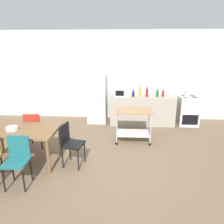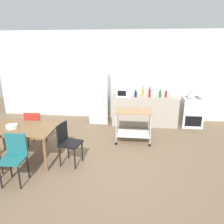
{
  "view_description": "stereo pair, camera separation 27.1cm",
  "coord_description": "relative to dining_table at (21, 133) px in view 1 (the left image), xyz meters",
  "views": [
    {
      "loc": [
        0.34,
        -3.83,
        2.36
      ],
      "look_at": [
        0.03,
        1.2,
        0.8
      ],
      "focal_mm": 33.51,
      "sensor_mm": 36.0,
      "label": 1
    },
    {
      "loc": [
        0.61,
        -3.81,
        2.36
      ],
      "look_at": [
        0.03,
        1.2,
        0.8
      ],
      "focal_mm": 33.51,
      "sensor_mm": 36.0,
      "label": 2
    }
  ],
  "objects": [
    {
      "name": "bottle_olive_oil",
      "position": [
        3.32,
        2.58,
        0.32
      ],
      "size": [
        0.07,
        0.07,
        0.23
      ],
      "color": "maroon",
      "rests_on": "kitchen_counter"
    },
    {
      "name": "refrigerator",
      "position": [
        1.24,
        2.67,
        0.1
      ],
      "size": [
        0.6,
        0.63,
        1.55
      ],
      "color": "silver",
      "rests_on": "ground_plane"
    },
    {
      "name": "dining_table",
      "position": [
        0.0,
        0.0,
        0.0
      ],
      "size": [
        1.5,
        0.9,
        0.75
      ],
      "color": "brown",
      "rests_on": "ground_plane"
    },
    {
      "name": "back_wall",
      "position": [
        1.79,
        3.17,
        0.78
      ],
      "size": [
        8.4,
        0.12,
        2.9
      ],
      "primitive_type": "cube",
      "color": "silver",
      "rests_on": "ground_plane"
    },
    {
      "name": "chair_red",
      "position": [
        -0.03,
        0.7,
        -0.15
      ],
      "size": [
        0.44,
        0.44,
        0.89
      ],
      "rotation": [
        0.0,
        0.0,
        3.24
      ],
      "color": "#B72D23",
      "rests_on": "ground_plane"
    },
    {
      "name": "bottle_wine",
      "position": [
        2.61,
        2.64,
        0.36
      ],
      "size": [
        0.08,
        0.08,
        0.31
      ],
      "color": "gold",
      "rests_on": "kitchen_counter"
    },
    {
      "name": "stove_oven",
      "position": [
        4.14,
        2.59,
        -0.22
      ],
      "size": [
        0.6,
        0.61,
        0.92
      ],
      "color": "white",
      "rests_on": "ground_plane"
    },
    {
      "name": "bottle_sparkling_water",
      "position": [
        3.14,
        2.55,
        0.32
      ],
      "size": [
        0.08,
        0.08,
        0.24
      ],
      "color": "#1E6628",
      "rests_on": "kitchen_counter"
    },
    {
      "name": "bottle_hot_sauce",
      "position": [
        2.4,
        2.5,
        0.32
      ],
      "size": [
        0.08,
        0.08,
        0.22
      ],
      "color": "navy",
      "rests_on": "kitchen_counter"
    },
    {
      "name": "kitchen_counter",
      "position": [
        2.69,
        2.57,
        -0.22
      ],
      "size": [
        2.0,
        0.64,
        0.9
      ],
      "primitive_type": "cube",
      "color": "#A89E8E",
      "rests_on": "ground_plane"
    },
    {
      "name": "kettle",
      "position": [
        4.02,
        2.49,
        0.33
      ],
      "size": [
        0.24,
        0.17,
        0.19
      ],
      "color": "silver",
      "rests_on": "stove_oven"
    },
    {
      "name": "ground_plane",
      "position": [
        1.79,
        -0.03,
        -0.67
      ],
      "size": [
        12.0,
        12.0,
        0.0
      ],
      "primitive_type": "plane",
      "color": "brown"
    },
    {
      "name": "kitchen_cart",
      "position": [
        2.37,
        1.21,
        -0.1
      ],
      "size": [
        0.91,
        0.57,
        0.85
      ],
      "color": "#A37A51",
      "rests_on": "ground_plane"
    },
    {
      "name": "fruit_bowl",
      "position": [
        -0.15,
        -0.04,
        0.12
      ],
      "size": [
        0.24,
        0.24,
        0.07
      ],
      "primitive_type": "cylinder",
      "color": "white",
      "rests_on": "dining_table"
    },
    {
      "name": "bottle_soda",
      "position": [
        2.82,
        2.49,
        0.36
      ],
      "size": [
        0.07,
        0.07,
        0.32
      ],
      "color": "maroon",
      "rests_on": "kitchen_counter"
    },
    {
      "name": "bottle_soy_sauce",
      "position": [
        2.95,
        2.51,
        0.33
      ],
      "size": [
        0.07,
        0.07,
        0.25
      ],
      "color": "silver",
      "rests_on": "kitchen_counter"
    },
    {
      "name": "microwave",
      "position": [
        2.02,
        2.53,
        0.36
      ],
      "size": [
        0.46,
        0.35,
        0.26
      ],
      "color": "silver",
      "rests_on": "kitchen_counter"
    },
    {
      "name": "chair_black",
      "position": [
        1.04,
        -0.03,
        -0.15
      ],
      "size": [
        0.47,
        0.47,
        0.89
      ],
      "rotation": [
        0.0,
        0.0,
        1.37
      ],
      "color": "black",
      "rests_on": "ground_plane"
    },
    {
      "name": "chair_teal",
      "position": [
        0.28,
        -0.73,
        -0.15
      ],
      "size": [
        0.42,
        0.42,
        0.89
      ],
      "rotation": [
        0.0,
        0.0,
        0.06
      ],
      "color": "#1E666B",
      "rests_on": "ground_plane"
    }
  ]
}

